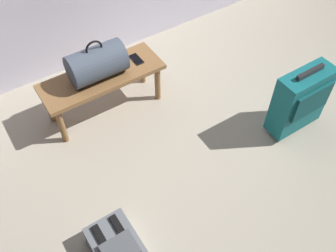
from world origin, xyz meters
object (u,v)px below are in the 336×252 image
object	(u,v)px
suitcase_upright_teal	(300,100)
backpack_grey	(117,247)
bench	(102,80)
duffel_bag_slate	(97,63)
cell_phone	(137,59)

from	to	relation	value
suitcase_upright_teal	backpack_grey	size ratio (longest dim) A/B	1.64
bench	suitcase_upright_teal	size ratio (longest dim) A/B	1.61
suitcase_upright_teal	backpack_grey	xyz separation A→B (m)	(-1.72, -0.17, -0.23)
duffel_bag_slate	cell_phone	world-z (taller)	duffel_bag_slate
cell_phone	backpack_grey	distance (m)	1.51
suitcase_upright_teal	backpack_grey	world-z (taller)	suitcase_upright_teal
backpack_grey	bench	bearing A→B (deg)	65.95
duffel_bag_slate	suitcase_upright_teal	bearing A→B (deg)	-40.23
backpack_grey	suitcase_upright_teal	bearing A→B (deg)	5.61
bench	backpack_grey	world-z (taller)	bench
duffel_bag_slate	backpack_grey	bearing A→B (deg)	-113.24
cell_phone	backpack_grey	world-z (taller)	cell_phone
cell_phone	backpack_grey	size ratio (longest dim) A/B	0.38
cell_phone	backpack_grey	xyz separation A→B (m)	(-0.86, -1.20, -0.30)
duffel_bag_slate	backpack_grey	distance (m)	1.36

